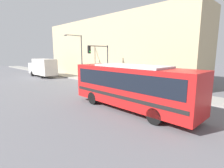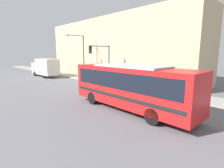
# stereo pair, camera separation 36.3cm
# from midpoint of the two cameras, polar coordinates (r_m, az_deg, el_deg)

# --- Properties ---
(ground_plane) EXTENTS (120.00, 120.00, 0.00)m
(ground_plane) POSITION_cam_midpoint_polar(r_m,az_deg,el_deg) (12.55, 17.12, -9.78)
(ground_plane) COLOR slate
(sidewalk) EXTENTS (2.83, 70.00, 0.18)m
(sidewalk) POSITION_cam_midpoint_polar(r_m,az_deg,el_deg) (30.55, -11.80, 2.19)
(sidewalk) COLOR gray
(sidewalk) RESTS_ON ground_plane
(building_facade) EXTENTS (6.00, 29.80, 9.62)m
(building_facade) POSITION_cam_midpoint_polar(r_m,az_deg,el_deg) (29.84, -0.43, 11.31)
(building_facade) COLOR tan
(building_facade) RESTS_ON ground_plane
(city_bus) EXTENTS (2.72, 10.04, 3.32)m
(city_bus) POSITION_cam_midpoint_polar(r_m,az_deg,el_deg) (12.79, 5.47, -0.09)
(city_bus) COLOR red
(city_bus) RESTS_ON ground_plane
(delivery_truck) EXTENTS (2.28, 7.13, 3.16)m
(delivery_truck) POSITION_cam_midpoint_polar(r_m,az_deg,el_deg) (33.28, -21.98, 5.11)
(delivery_truck) COLOR silver
(delivery_truck) RESTS_ON ground_plane
(fire_hydrant) EXTENTS (0.23, 0.31, 0.67)m
(fire_hydrant) POSITION_cam_midpoint_polar(r_m,az_deg,el_deg) (18.35, 15.17, -1.77)
(fire_hydrant) COLOR red
(fire_hydrant) RESTS_ON sidewalk
(traffic_light_pole) EXTENTS (3.28, 0.35, 4.98)m
(traffic_light_pole) POSITION_cam_midpoint_polar(r_m,az_deg,el_deg) (22.40, -4.11, 8.65)
(traffic_light_pole) COLOR #47474C
(traffic_light_pole) RESTS_ON sidewalk
(parking_meter) EXTENTS (0.14, 0.14, 1.33)m
(parking_meter) POSITION_cam_midpoint_polar(r_m,az_deg,el_deg) (20.72, 4.82, 1.47)
(parking_meter) COLOR #47474C
(parking_meter) RESTS_ON sidewalk
(street_lamp) EXTENTS (3.06, 0.28, 6.66)m
(street_lamp) POSITION_cam_midpoint_polar(r_m,az_deg,el_deg) (27.64, -11.05, 10.01)
(street_lamp) COLOR #47474C
(street_lamp) RESTS_ON sidewalk
(pedestrian_near_corner) EXTENTS (0.34, 0.34, 1.63)m
(pedestrian_near_corner) POSITION_cam_midpoint_polar(r_m,az_deg,el_deg) (22.22, 2.80, 1.88)
(pedestrian_near_corner) COLOR #47382D
(pedestrian_near_corner) RESTS_ON sidewalk
(pedestrian_mid_block) EXTENTS (0.34, 0.34, 1.71)m
(pedestrian_mid_block) POSITION_cam_midpoint_polar(r_m,az_deg,el_deg) (21.26, 7.19, 1.57)
(pedestrian_mid_block) COLOR #47382D
(pedestrian_mid_block) RESTS_ON sidewalk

